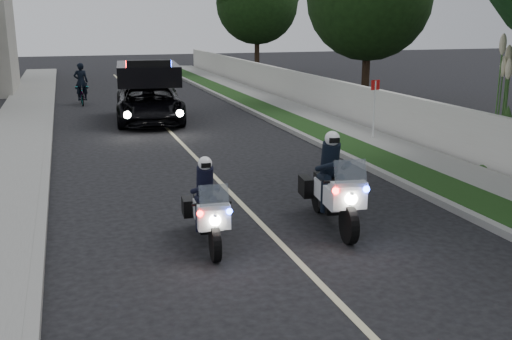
{
  "coord_description": "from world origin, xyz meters",
  "views": [
    {
      "loc": [
        -3.46,
        -9.18,
        3.9
      ],
      "look_at": [
        0.02,
        1.54,
        1.0
      ],
      "focal_mm": 41.13,
      "sensor_mm": 36.0,
      "label": 1
    }
  ],
  "objects": [
    {
      "name": "curb_right",
      "position": [
        4.1,
        10.0,
        0.07
      ],
      "size": [
        0.2,
        60.0,
        0.15
      ],
      "primitive_type": "cube",
      "color": "gray",
      "rests_on": "ground"
    },
    {
      "name": "tree_right_c",
      "position": [
        9.93,
        15.47,
        0.0
      ],
      "size": [
        6.68,
        6.68,
        9.47
      ],
      "primitive_type": null,
      "rotation": [
        0.0,
        0.0,
        -0.2
      ],
      "color": "black",
      "rests_on": "ground"
    },
    {
      "name": "lane_marking",
      "position": [
        0.0,
        10.0,
        0.0
      ],
      "size": [
        0.12,
        50.0,
        0.01
      ],
      "primitive_type": "cube",
      "color": "#BFB78C",
      "rests_on": "ground"
    },
    {
      "name": "police_moto_left",
      "position": [
        -1.24,
        0.45,
        0.0
      ],
      "size": [
        0.79,
        1.91,
        1.58
      ],
      "primitive_type": null,
      "rotation": [
        0.0,
        0.0,
        -0.08
      ],
      "color": "silver",
      "rests_on": "ground"
    },
    {
      "name": "property_wall",
      "position": [
        7.1,
        10.0,
        0.75
      ],
      "size": [
        0.22,
        60.0,
        1.5
      ],
      "primitive_type": "cube",
      "color": "beige",
      "rests_on": "ground"
    },
    {
      "name": "sign_post",
      "position": [
        6.0,
        7.55,
        0.0
      ],
      "size": [
        0.37,
        0.37,
        2.1
      ],
      "primitive_type": null,
      "rotation": [
        0.0,
        0.0,
        0.14
      ],
      "color": "#A80D0C",
      "rests_on": "ground"
    },
    {
      "name": "pampas_far",
      "position": [
        7.6,
        3.35,
        0.0
      ],
      "size": [
        1.6,
        1.6,
        3.82
      ],
      "primitive_type": null,
      "rotation": [
        0.0,
        0.0,
        0.23
      ],
      "color": "beige",
      "rests_on": "ground"
    },
    {
      "name": "curb_left",
      "position": [
        -4.1,
        10.0,
        0.07
      ],
      "size": [
        0.2,
        60.0,
        0.15
      ],
      "primitive_type": "cube",
      "color": "gray",
      "rests_on": "ground"
    },
    {
      "name": "ground",
      "position": [
        0.0,
        0.0,
        0.0
      ],
      "size": [
        120.0,
        120.0,
        0.0
      ],
      "primitive_type": "plane",
      "color": "black",
      "rests_on": "ground"
    },
    {
      "name": "police_suv",
      "position": [
        -0.37,
        13.86,
        0.0
      ],
      "size": [
        3.0,
        5.62,
        2.63
      ],
      "primitive_type": "imported",
      "rotation": [
        0.0,
        0.0,
        -0.09
      ],
      "color": "black",
      "rests_on": "ground"
    },
    {
      "name": "police_moto_right",
      "position": [
        1.28,
        0.62,
        0.0
      ],
      "size": [
        1.02,
        2.26,
        1.86
      ],
      "primitive_type": null,
      "rotation": [
        0.0,
        0.0,
        -0.12
      ],
      "color": "silver",
      "rests_on": "ground"
    },
    {
      "name": "sidewalk_right",
      "position": [
        6.1,
        10.0,
        0.08
      ],
      "size": [
        1.4,
        60.0,
        0.16
      ],
      "primitive_type": "cube",
      "color": "gray",
      "rests_on": "ground"
    },
    {
      "name": "tree_right_e",
      "position": [
        10.16,
        32.5,
        0.0
      ],
      "size": [
        7.81,
        7.81,
        9.85
      ],
      "primitive_type": null,
      "rotation": [
        0.0,
        0.0,
        -0.42
      ],
      "color": "#163310",
      "rests_on": "ground"
    },
    {
      "name": "cyclist",
      "position": [
        -2.73,
        19.63,
        0.0
      ],
      "size": [
        0.64,
        0.43,
        1.75
      ],
      "primitive_type": "imported",
      "rotation": [
        0.0,
        0.0,
        3.12
      ],
      "color": "black",
      "rests_on": "ground"
    },
    {
      "name": "sidewalk_left",
      "position": [
        -5.2,
        10.0,
        0.08
      ],
      "size": [
        2.0,
        60.0,
        0.16
      ],
      "primitive_type": "cube",
      "color": "gray",
      "rests_on": "ground"
    },
    {
      "name": "grass_verge",
      "position": [
        4.8,
        10.0,
        0.08
      ],
      "size": [
        1.2,
        60.0,
        0.16
      ],
      "primitive_type": "cube",
      "color": "#193814",
      "rests_on": "ground"
    },
    {
      "name": "bicycle",
      "position": [
        -2.73,
        19.63,
        0.0
      ],
      "size": [
        0.64,
        1.76,
        0.92
      ],
      "primitive_type": "imported",
      "rotation": [
        0.0,
        0.0,
        0.02
      ],
      "color": "black",
      "rests_on": "ground"
    }
  ]
}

